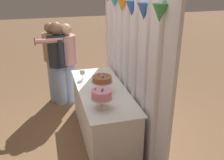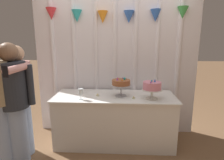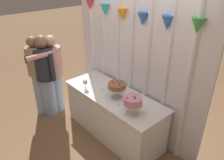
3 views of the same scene
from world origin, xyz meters
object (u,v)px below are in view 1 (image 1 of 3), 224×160
at_px(wine_glass, 82,72).
at_px(guest_man_pink_jacket, 59,61).
at_px(cake_table, 103,112).
at_px(guest_girl_blue_dress, 68,61).
at_px(tealight_far_left, 96,82).
at_px(guest_man_dark_suit, 52,60).
at_px(tealight_near_left, 97,98).
at_px(cake_display_nearleft, 102,80).
at_px(cake_display_nearright, 102,95).

distance_m(wine_glass, guest_man_pink_jacket, 0.87).
distance_m(cake_table, guest_girl_blue_dress, 1.43).
bearing_deg(tealight_far_left, guest_man_dark_suit, -151.72).
distance_m(wine_glass, guest_girl_blue_dress, 0.83).
relative_size(guest_man_dark_suit, guest_man_pink_jacket, 0.98).
distance_m(wine_glass, tealight_far_left, 0.31).
relative_size(tealight_far_left, guest_girl_blue_dress, 0.03).
xyz_separation_m(guest_girl_blue_dress, guest_man_dark_suit, (-0.12, -0.28, 0.01)).
relative_size(tealight_far_left, tealight_near_left, 1.02).
xyz_separation_m(cake_table, tealight_far_left, (-0.26, -0.04, 0.41)).
xyz_separation_m(cake_table, guest_girl_blue_dress, (-1.30, -0.38, 0.47)).
distance_m(cake_display_nearleft, tealight_near_left, 0.30).
height_order(cake_display_nearleft, cake_display_nearright, same).
bearing_deg(guest_man_dark_suit, tealight_near_left, 16.78).
distance_m(cake_table, guest_man_pink_jacket, 1.48).
height_order(wine_glass, guest_man_dark_suit, guest_man_dark_suit).
relative_size(tealight_near_left, guest_man_dark_suit, 0.03).
bearing_deg(tealight_near_left, guest_man_dark_suit, -163.22).
height_order(cake_table, guest_girl_blue_dress, guest_girl_blue_dress).
xyz_separation_m(tealight_far_left, guest_man_pink_jacket, (-1.03, -0.51, 0.07)).
bearing_deg(guest_man_dark_suit, cake_table, 24.93).
distance_m(cake_display_nearright, guest_man_pink_jacket, 1.89).
bearing_deg(cake_display_nearleft, tealight_near_left, -33.96).
bearing_deg(guest_man_dark_suit, cake_display_nearleft, 22.82).
distance_m(tealight_far_left, guest_girl_blue_dress, 1.09).
bearing_deg(guest_man_dark_suit, guest_girl_blue_dress, 66.34).
bearing_deg(guest_girl_blue_dress, cake_display_nearright, 7.66).
xyz_separation_m(cake_display_nearleft, tealight_far_left, (-0.36, -0.02, -0.19)).
bearing_deg(cake_display_nearright, cake_display_nearleft, 166.28).
height_order(cake_display_nearleft, guest_girl_blue_dress, guest_girl_blue_dress).
relative_size(cake_display_nearleft, guest_man_dark_suit, 0.20).
distance_m(guest_girl_blue_dress, guest_man_pink_jacket, 0.17).
xyz_separation_m(cake_table, guest_man_dark_suit, (-1.42, -0.66, 0.48)).
xyz_separation_m(cake_display_nearleft, wine_glass, (-0.58, -0.20, -0.08)).
bearing_deg(cake_table, tealight_far_left, -171.94).
height_order(wine_glass, tealight_near_left, wine_glass).
height_order(cake_display_nearleft, tealight_far_left, cake_display_nearleft).
bearing_deg(tealight_near_left, wine_glass, -174.39).
xyz_separation_m(cake_display_nearright, guest_girl_blue_dress, (-1.85, -0.25, -0.11)).
distance_m(wine_glass, guest_man_dark_suit, 1.04).
height_order(cake_display_nearleft, wine_glass, cake_display_nearleft).
bearing_deg(wine_glass, guest_man_pink_jacket, -157.94).
relative_size(cake_table, tealight_far_left, 36.10).
bearing_deg(cake_display_nearleft, cake_table, 167.91).
relative_size(cake_display_nearright, wine_glass, 1.85).
bearing_deg(cake_display_nearleft, guest_girl_blue_dress, -165.59).
bearing_deg(cake_display_nearright, tealight_near_left, -176.80).
bearing_deg(cake_display_nearright, tealight_far_left, 173.39).
bearing_deg(tealight_far_left, tealight_near_left, -11.27).
relative_size(cake_display_nearleft, wine_glass, 1.91).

